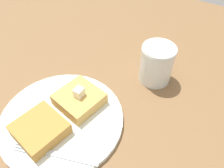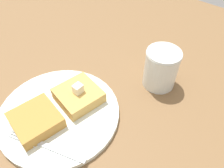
{
  "view_description": "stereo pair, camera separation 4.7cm",
  "coord_description": "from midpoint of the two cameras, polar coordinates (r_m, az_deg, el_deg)",
  "views": [
    {
      "loc": [
        21.81,
        31.62,
        41.16
      ],
      "look_at": [
        -5.71,
        14.95,
        7.38
      ],
      "focal_mm": 35.0,
      "sensor_mm": 36.0,
      "label": 1
    },
    {
      "loc": [
        19.11,
        35.42,
        41.16
      ],
      "look_at": [
        -5.71,
        14.95,
        7.38
      ],
      "focal_mm": 35.0,
      "sensor_mm": 36.0,
      "label": 2
    }
  ],
  "objects": [
    {
      "name": "table_surface",
      "position": [
        0.56,
        -13.29,
        -0.53
      ],
      "size": [
        128.51,
        128.51,
        2.88
      ],
      "primitive_type": "cube",
      "color": "brown",
      "rests_on": "ground"
    },
    {
      "name": "plate",
      "position": [
        0.47,
        -10.9,
        -7.54
      ],
      "size": [
        25.37,
        25.37,
        1.15
      ],
      "color": "silver",
      "rests_on": "table_surface"
    },
    {
      "name": "syrup_jar",
      "position": [
        0.52,
        15.19,
        3.66
      ],
      "size": [
        7.85,
        7.85,
        9.37
      ],
      "color": "#59260C",
      "rests_on": "table_surface"
    },
    {
      "name": "toast_slice_middle",
      "position": [
        0.45,
        -16.49,
        -9.18
      ],
      "size": [
        10.06,
        10.16,
        2.62
      ],
      "primitive_type": "cube",
      "rotation": [
        0.0,
        0.0,
        -0.19
      ],
      "color": "#B57F36",
      "rests_on": "plate"
    },
    {
      "name": "butter_pat_primary",
      "position": [
        0.46,
        -5.63,
        -1.05
      ],
      "size": [
        1.97,
        1.78,
        1.93
      ],
      "primitive_type": "cube",
      "rotation": [
        0.0,
        0.0,
        3.12
      ],
      "color": "#F0E9C8",
      "rests_on": "toast_slice_left"
    },
    {
      "name": "toast_slice_left",
      "position": [
        0.47,
        -6.24,
        -3.31
      ],
      "size": [
        10.06,
        10.16,
        2.62
      ],
      "primitive_type": "cube",
      "rotation": [
        0.0,
        0.0,
        -0.19
      ],
      "color": "tan",
      "rests_on": "plate"
    },
    {
      "name": "fork",
      "position": [
        0.43,
        -14.89,
        -15.12
      ],
      "size": [
        6.2,
        15.69,
        0.36
      ],
      "color": "silver",
      "rests_on": "plate"
    }
  ]
}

